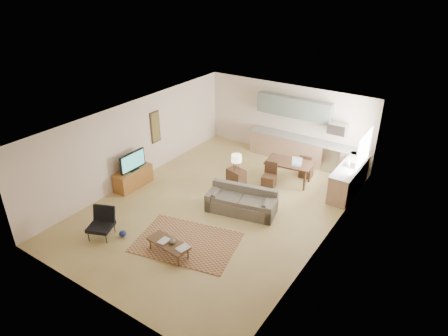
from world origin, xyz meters
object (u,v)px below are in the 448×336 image
Objects in this scene: sofa at (241,201)px; armchair at (100,224)px; coffee_table at (169,248)px; dining_table at (288,172)px; console_table at (236,179)px; tv_credenza at (133,178)px.

sofa is 3.94m from armchair.
sofa is at bearing 85.98° from coffee_table.
dining_table reaches higher than coffee_table.
sofa reaches higher than console_table.
tv_credenza is (-1.26, 2.43, -0.09)m from armchair.
tv_credenza is 3.34m from console_table.
armchair reaches higher than dining_table.
tv_credenza is at bearing -135.25° from console_table.
dining_table is (2.80, 5.48, -0.02)m from armchair.
armchair is 0.54× the size of dining_table.
coffee_table is 5.11m from dining_table.
sofa is 1.42× the size of dining_table.
armchair is 4.47m from console_table.
sofa is 2.70m from coffee_table.
armchair is 0.60× the size of tv_credenza.
dining_table is at bearing 87.02° from coffee_table.
sofa reaches higher than coffee_table.
armchair is (-1.95, -0.45, 0.22)m from coffee_table.
armchair is 1.18× the size of console_table.
console_table reaches higher than coffee_table.
coffee_table is (-0.49, -2.65, -0.19)m from sofa.
console_table is (1.59, 4.18, -0.06)m from armchair.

